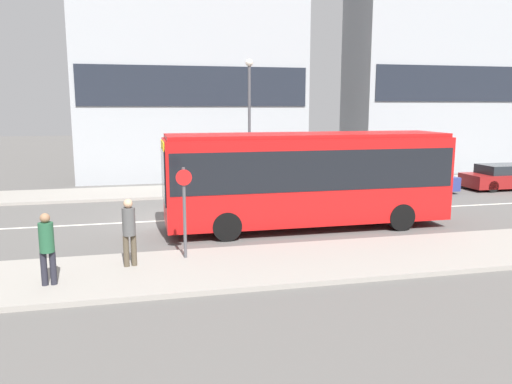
# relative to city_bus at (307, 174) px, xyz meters

# --- Properties ---
(ground_plane) EXTENTS (120.00, 120.00, 0.00)m
(ground_plane) POSITION_rel_city_bus_xyz_m (-4.74, 2.23, -1.95)
(ground_plane) COLOR #595654
(sidewalk_near) EXTENTS (44.00, 3.50, 0.13)m
(sidewalk_near) POSITION_rel_city_bus_xyz_m (-4.74, -4.02, -1.88)
(sidewalk_near) COLOR gray
(sidewalk_near) RESTS_ON ground_plane
(sidewalk_far) EXTENTS (44.00, 3.50, 0.13)m
(sidewalk_far) POSITION_rel_city_bus_xyz_m (-4.74, 8.48, -1.88)
(sidewalk_far) COLOR gray
(sidewalk_far) RESTS_ON ground_plane
(lane_centerline) EXTENTS (41.80, 0.16, 0.01)m
(lane_centerline) POSITION_rel_city_bus_xyz_m (-4.74, 2.23, -1.94)
(lane_centerline) COLOR silver
(lane_centerline) RESTS_ON ground_plane
(apartment_block_left_tower) EXTENTS (13.37, 4.42, 19.74)m
(apartment_block_left_tower) POSITION_rel_city_bus_xyz_m (-2.61, 13.90, 7.91)
(apartment_block_left_tower) COLOR #9EA3A8
(apartment_block_left_tower) RESTS_ON ground_plane
(apartment_block_right_tower) EXTENTS (17.78, 4.65, 20.80)m
(apartment_block_right_tower) POSITION_rel_city_bus_xyz_m (16.80, 14.02, 8.45)
(apartment_block_right_tower) COLOR #9EA3A8
(apartment_block_right_tower) RESTS_ON ground_plane
(city_bus) EXTENTS (10.07, 2.56, 3.39)m
(city_bus) POSITION_rel_city_bus_xyz_m (0.00, 0.00, 0.00)
(city_bus) COLOR red
(city_bus) RESTS_ON ground_plane
(parked_car_0) EXTENTS (4.67, 1.84, 1.32)m
(parked_car_0) POSITION_rel_city_bus_xyz_m (7.31, 5.71, -1.32)
(parked_car_0) COLOR navy
(parked_car_0) RESTS_ON ground_plane
(parked_car_1) EXTENTS (4.36, 1.81, 1.30)m
(parked_car_1) POSITION_rel_city_bus_xyz_m (12.94, 5.75, -1.32)
(parked_car_1) COLOR maroon
(parked_car_1) RESTS_ON ground_plane
(pedestrian_near_stop) EXTENTS (0.35, 0.34, 1.75)m
(pedestrian_near_stop) POSITION_rel_city_bus_xyz_m (-7.96, -4.55, -0.82)
(pedestrian_near_stop) COLOR #23232D
(pedestrian_near_stop) RESTS_ON sidewalk_near
(pedestrian_down_pavement) EXTENTS (0.35, 0.34, 1.81)m
(pedestrian_down_pavement) POSITION_rel_city_bus_xyz_m (-6.11, -3.51, -0.78)
(pedestrian_down_pavement) COLOR #4C4233
(pedestrian_down_pavement) RESTS_ON sidewalk_near
(bus_stop_sign) EXTENTS (0.44, 0.12, 2.55)m
(bus_stop_sign) POSITION_rel_city_bus_xyz_m (-4.61, -3.10, -0.32)
(bus_stop_sign) COLOR #4C4C51
(bus_stop_sign) RESTS_ON sidewalk_near
(street_lamp) EXTENTS (0.36, 0.36, 6.42)m
(street_lamp) POSITION_rel_city_bus_xyz_m (-0.53, 7.22, 2.14)
(street_lamp) COLOR #4C4C51
(street_lamp) RESTS_ON sidewalk_far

